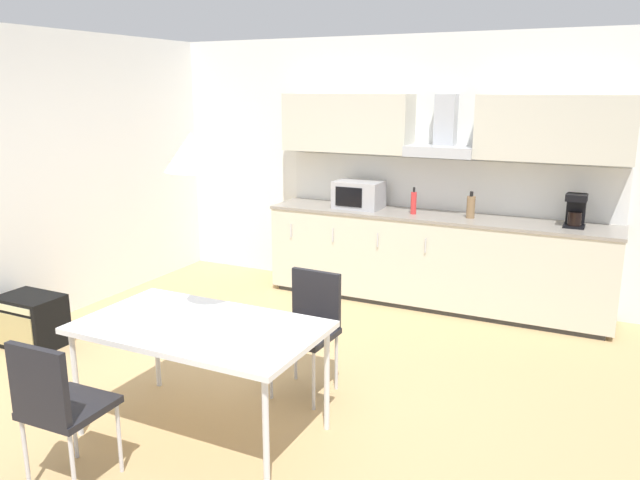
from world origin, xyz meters
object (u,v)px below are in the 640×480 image
bottle_brown (471,207)px  chair_near_left (56,400)px  bottle_red (414,203)px  pendant_lamp (191,152)px  chair_far_right (310,320)px  guitar_amp (32,321)px  microwave (359,195)px  dining_table (200,331)px  coffee_maker (576,210)px

bottle_brown → chair_near_left: (-1.29, -3.81, -0.50)m
bottle_red → pendant_lamp: bearing=-97.8°
chair_far_right → guitar_amp: chair_far_right is taller
chair_near_left → chair_far_right: bearing=67.6°
chair_far_right → guitar_amp: 2.51m
bottle_brown → microwave: bearing=-179.8°
bottle_brown → dining_table: bearing=-107.6°
coffee_maker → pendant_lamp: 3.63m
chair_far_right → guitar_amp: size_ratio=1.67×
dining_table → chair_far_right: (0.34, 0.81, -0.15)m
microwave → guitar_amp: size_ratio=0.92×
chair_near_left → microwave: bearing=88.1°
dining_table → pendant_lamp: size_ratio=4.65×
bottle_brown → dining_table: size_ratio=0.17×
microwave → pendant_lamp: bearing=-86.1°
bottle_red → chair_far_right: bearing=-91.7°
microwave → chair_far_right: bearing=-76.1°
microwave → chair_near_left: (-0.13, -3.81, -0.53)m
coffee_maker → bottle_brown: 0.93m
dining_table → bottle_red: bearing=82.2°
microwave → pendant_lamp: 3.09m
microwave → bottle_brown: microwave is taller
chair_near_left → guitar_amp: size_ratio=1.67×
microwave → pendant_lamp: (0.20, -3.00, 0.71)m
dining_table → coffee_maker: bearing=58.1°
microwave → bottle_red: (0.61, -0.05, -0.03)m
bottle_red → chair_near_left: (-0.74, -3.76, -0.50)m
guitar_amp → coffee_maker: bearing=32.3°
bottle_red → dining_table: 2.99m
bottle_brown → dining_table: (-0.95, -3.00, -0.35)m
microwave → bottle_brown: bearing=0.2°
microwave → guitar_amp: microwave is taller
coffee_maker → chair_near_left: bearing=-120.0°
microwave → coffee_maker: (2.08, 0.03, 0.01)m
chair_near_left → bottle_brown: bearing=71.4°
bottle_brown → chair_near_left: bearing=-108.6°
microwave → chair_far_right: (0.54, -2.18, -0.53)m
bottle_red → guitar_amp: 3.62m
pendant_lamp → guitar_amp: bearing=167.1°
coffee_maker → pendant_lamp: bearing=-121.9°
dining_table → pendant_lamp: bearing=0.0°
bottle_red → guitar_amp: bearing=-135.9°
coffee_maker → chair_far_right: (-1.54, -2.21, -0.54)m
dining_table → guitar_amp: dining_table is taller
bottle_red → pendant_lamp: 3.06m
bottle_red → dining_table: size_ratio=0.18×
dining_table → bottle_brown: bearing=72.4°
bottle_brown → chair_far_right: (-0.61, -2.19, -0.50)m
coffee_maker → bottle_brown: coffee_maker is taller
coffee_maker → chair_far_right: bearing=-124.9°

